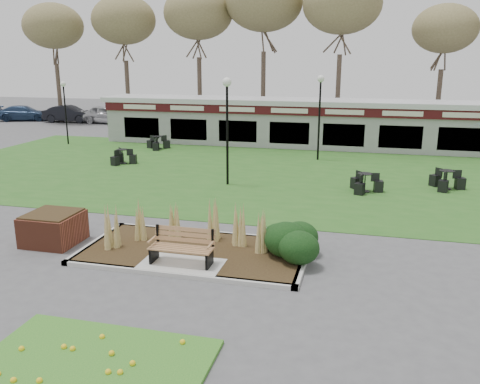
% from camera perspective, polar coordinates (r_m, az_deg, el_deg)
% --- Properties ---
extents(ground, '(100.00, 100.00, 0.00)m').
position_cam_1_polar(ground, '(13.61, -6.79, -8.72)').
color(ground, '#515154').
rests_on(ground, ground).
extents(lawn, '(34.00, 16.00, 0.02)m').
position_cam_1_polar(lawn, '(24.65, 3.16, 2.21)').
color(lawn, '#29601E').
rests_on(lawn, ground).
extents(flower_bed, '(4.20, 3.00, 0.16)m').
position_cam_1_polar(flower_bed, '(9.95, -16.75, -18.45)').
color(flower_bed, '#2C7621').
rests_on(flower_bed, ground).
extents(planting_bed, '(6.75, 3.40, 1.27)m').
position_cam_1_polar(planting_bed, '(14.30, -0.09, -5.83)').
color(planting_bed, black).
rests_on(planting_bed, ground).
extents(park_bench, '(1.70, 0.66, 0.93)m').
position_cam_1_polar(park_bench, '(13.61, -6.49, -6.05)').
color(park_bench, '#B07B4F').
rests_on(park_bench, ground).
extents(brick_planter, '(1.50, 1.50, 0.95)m').
position_cam_1_polar(brick_planter, '(16.26, -20.23, -3.79)').
color(brick_planter, brown).
rests_on(brick_planter, ground).
extents(food_pavilion, '(24.60, 3.40, 2.90)m').
position_cam_1_polar(food_pavilion, '(32.15, 5.97, 7.80)').
color(food_pavilion, '#939396').
rests_on(food_pavilion, ground).
extents(tree_backdrop, '(47.24, 5.24, 10.36)m').
position_cam_1_polar(tree_backdrop, '(39.98, 8.04, 19.02)').
color(tree_backdrop, '#47382B').
rests_on(tree_backdrop, ground).
extents(lamp_post_mid_left, '(0.38, 0.38, 4.61)m').
position_cam_1_polar(lamp_post_mid_left, '(21.73, -1.46, 9.45)').
color(lamp_post_mid_left, black).
rests_on(lamp_post_mid_left, ground).
extents(lamp_post_mid_right, '(0.37, 0.37, 4.51)m').
position_cam_1_polar(lamp_post_mid_right, '(27.54, 8.98, 10.30)').
color(lamp_post_mid_right, black).
rests_on(lamp_post_mid_right, ground).
extents(lamp_post_far_left, '(0.33, 0.33, 3.96)m').
position_cam_1_polar(lamp_post_far_left, '(34.13, -19.12, 9.86)').
color(lamp_post_far_left, black).
rests_on(lamp_post_far_left, ground).
extents(bistro_set_a, '(1.36, 1.38, 0.75)m').
position_cam_1_polar(bistro_set_a, '(27.30, -13.04, 3.66)').
color(bistro_set_a, black).
rests_on(bistro_set_a, ground).
extents(bistro_set_b, '(1.42, 1.38, 0.77)m').
position_cam_1_polar(bistro_set_b, '(31.30, -9.22, 5.28)').
color(bistro_set_b, black).
rests_on(bistro_set_b, ground).
extents(bistro_set_c, '(1.37, 1.43, 0.77)m').
position_cam_1_polar(bistro_set_c, '(21.64, 13.82, 0.71)').
color(bistro_set_c, black).
rests_on(bistro_set_c, ground).
extents(bistro_set_d, '(1.44, 1.48, 0.80)m').
position_cam_1_polar(bistro_set_d, '(23.14, 22.12, 0.97)').
color(bistro_set_d, black).
rests_on(bistro_set_d, ground).
extents(car_silver, '(4.62, 2.30, 1.51)m').
position_cam_1_polar(car_silver, '(44.31, -14.69, 8.42)').
color(car_silver, silver).
rests_on(car_silver, ground).
extents(car_black, '(4.44, 1.93, 1.42)m').
position_cam_1_polar(car_black, '(46.15, -18.64, 8.32)').
color(car_black, black).
rests_on(car_black, ground).
extents(car_blue, '(4.85, 3.25, 1.31)m').
position_cam_1_polar(car_blue, '(48.67, -23.06, 8.15)').
color(car_blue, navy).
rests_on(car_blue, ground).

